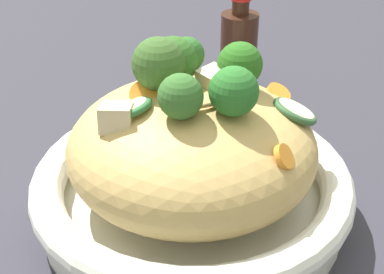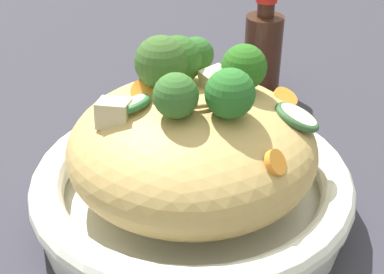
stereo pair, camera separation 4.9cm
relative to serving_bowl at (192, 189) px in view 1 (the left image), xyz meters
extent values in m
plane|color=#302F39|center=(0.00, 0.00, -0.03)|extent=(3.00, 3.00, 0.00)
cylinder|color=white|center=(0.00, 0.00, -0.02)|extent=(0.28, 0.28, 0.02)
torus|color=white|center=(0.00, 0.00, 0.01)|extent=(0.30, 0.30, 0.03)
ellipsoid|color=tan|center=(0.00, 0.00, 0.05)|extent=(0.22, 0.22, 0.10)
torus|color=tan|center=(0.00, 0.00, 0.07)|extent=(0.09, 0.09, 0.02)
torus|color=tan|center=(-0.04, -0.04, 0.08)|extent=(0.06, 0.06, 0.02)
torus|color=tan|center=(0.00, 0.00, 0.09)|extent=(0.08, 0.08, 0.03)
cone|color=#9BAD73|center=(-0.03, 0.01, 0.09)|extent=(0.03, 0.03, 0.02)
sphere|color=#3B612A|center=(-0.03, 0.01, 0.12)|extent=(0.07, 0.07, 0.05)
cone|color=#9AB874|center=(0.00, -0.03, 0.10)|extent=(0.02, 0.02, 0.01)
sphere|color=#376A2D|center=(0.00, -0.03, 0.12)|extent=(0.04, 0.04, 0.04)
cone|color=#92B86E|center=(0.03, 0.04, 0.09)|extent=(0.02, 0.02, 0.02)
sphere|color=#2C691E|center=(0.03, 0.04, 0.11)|extent=(0.06, 0.06, 0.04)
cone|color=#93B26E|center=(-0.02, 0.03, 0.09)|extent=(0.03, 0.03, 0.01)
sphere|color=#306124|center=(-0.02, 0.03, 0.12)|extent=(0.06, 0.06, 0.04)
cone|color=#93B975|center=(-0.02, 0.07, 0.08)|extent=(0.02, 0.02, 0.02)
sphere|color=#2D6328|center=(-0.02, 0.07, 0.10)|extent=(0.05, 0.05, 0.03)
cone|color=#9BAB72|center=(0.04, -0.02, 0.09)|extent=(0.03, 0.03, 0.02)
sphere|color=#2B702A|center=(0.04, -0.02, 0.12)|extent=(0.06, 0.06, 0.04)
cylinder|color=orange|center=(0.07, 0.06, 0.08)|extent=(0.03, 0.03, 0.02)
cylinder|color=orange|center=(-0.04, -0.01, 0.10)|extent=(0.03, 0.03, 0.02)
cylinder|color=orange|center=(0.08, -0.04, 0.08)|extent=(0.02, 0.02, 0.02)
cylinder|color=beige|center=(-0.05, -0.03, 0.09)|extent=(0.04, 0.04, 0.02)
torus|color=#2D6835|center=(-0.05, -0.03, 0.09)|extent=(0.05, 0.05, 0.02)
cylinder|color=beige|center=(0.09, 0.03, 0.08)|extent=(0.05, 0.05, 0.02)
torus|color=#325C34|center=(0.09, 0.03, 0.08)|extent=(0.06, 0.06, 0.02)
cube|color=beige|center=(0.01, 0.02, 0.10)|extent=(0.04, 0.04, 0.02)
cube|color=beige|center=(-0.05, -0.04, 0.09)|extent=(0.03, 0.03, 0.02)
cylinder|color=#381E14|center=(-0.01, 0.28, 0.02)|extent=(0.05, 0.05, 0.11)
cylinder|color=#381E14|center=(-0.01, 0.28, 0.09)|extent=(0.02, 0.02, 0.02)
camera|label=1|loc=(0.11, -0.40, 0.31)|focal=51.80mm
camera|label=2|loc=(0.16, -0.39, 0.31)|focal=51.80mm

